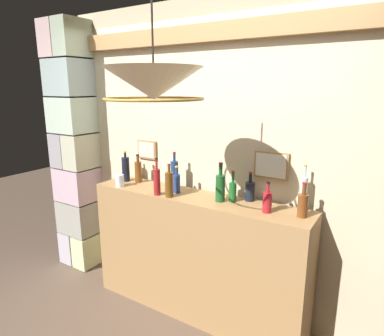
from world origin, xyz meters
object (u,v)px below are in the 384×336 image
(liquor_bottle_rum, at_px, (267,201))
(liquor_bottle_amaro, at_px, (220,187))
(liquor_bottle_tequila, at_px, (169,184))
(liquor_bottle_sherry, at_px, (175,174))
(liquor_bottle_vermouth, at_px, (157,181))
(liquor_bottle_scotch, at_px, (250,191))
(liquor_bottle_bourbon, at_px, (138,171))
(liquor_bottle_rye, at_px, (126,169))
(liquor_bottle_vodka, at_px, (233,191))
(liquor_bottle_whiskey, at_px, (303,193))
(glass_tumbler_rocks, at_px, (120,181))
(pendant_lamp, at_px, (154,85))
(liquor_bottle_gin, at_px, (303,204))
(liquor_bottle_mezcal, at_px, (177,183))

(liquor_bottle_rum, xyz_separation_m, liquor_bottle_amaro, (-0.40, 0.03, 0.03))
(liquor_bottle_tequila, xyz_separation_m, liquor_bottle_sherry, (-0.09, 0.20, 0.02))
(liquor_bottle_vermouth, relative_size, liquor_bottle_scotch, 1.34)
(liquor_bottle_tequila, bearing_deg, liquor_bottle_bourbon, 158.58)
(liquor_bottle_rye, relative_size, liquor_bottle_amaro, 0.93)
(liquor_bottle_vodka, xyz_separation_m, liquor_bottle_rye, (-1.12, -0.00, 0.03))
(liquor_bottle_rum, xyz_separation_m, liquor_bottle_whiskey, (0.20, 0.17, 0.05))
(liquor_bottle_scotch, bearing_deg, liquor_bottle_bourbon, -176.49)
(liquor_bottle_vodka, height_order, liquor_bottle_scotch, liquor_bottle_vodka)
(liquor_bottle_scotch, distance_m, liquor_bottle_amaro, 0.24)
(liquor_bottle_amaro, distance_m, glass_tumbler_rocks, 0.96)
(liquor_bottle_whiskey, height_order, glass_tumbler_rocks, liquor_bottle_whiskey)
(liquor_bottle_whiskey, distance_m, pendant_lamp, 1.31)
(liquor_bottle_tequila, distance_m, liquor_bottle_whiskey, 1.04)
(liquor_bottle_vodka, relative_size, pendant_lamp, 0.42)
(liquor_bottle_vodka, height_order, liquor_bottle_rye, liquor_bottle_rye)
(liquor_bottle_whiskey, relative_size, liquor_bottle_bourbon, 1.28)
(liquor_bottle_tequila, relative_size, liquor_bottle_gin, 1.11)
(liquor_bottle_whiskey, distance_m, liquor_bottle_bourbon, 1.50)
(liquor_bottle_whiskey, bearing_deg, liquor_bottle_vodka, -169.70)
(liquor_bottle_amaro, bearing_deg, liquor_bottle_whiskey, 12.96)
(liquor_bottle_rum, distance_m, liquor_bottle_scotch, 0.27)
(liquor_bottle_vodka, bearing_deg, pendant_lamp, -106.03)
(liquor_bottle_scotch, height_order, pendant_lamp, pendant_lamp)
(liquor_bottle_tequila, height_order, pendant_lamp, pendant_lamp)
(liquor_bottle_mezcal, xyz_separation_m, liquor_bottle_amaro, (0.41, 0.00, 0.03))
(liquor_bottle_scotch, relative_size, liquor_bottle_mezcal, 1.01)
(liquor_bottle_vodka, bearing_deg, glass_tumbler_rocks, -170.58)
(liquor_bottle_rum, relative_size, liquor_bottle_tequila, 0.82)
(liquor_bottle_scotch, bearing_deg, pendant_lamp, -111.15)
(liquor_bottle_rye, distance_m, liquor_bottle_sherry, 0.54)
(liquor_bottle_tequila, xyz_separation_m, liquor_bottle_mezcal, (-0.01, 0.12, -0.02))
(liquor_bottle_gin, height_order, liquor_bottle_rye, liquor_bottle_rye)
(liquor_bottle_gin, xyz_separation_m, pendant_lamp, (-0.75, -0.66, 0.80))
(liquor_bottle_scotch, relative_size, liquor_bottle_sherry, 0.71)
(liquor_bottle_rum, bearing_deg, liquor_bottle_gin, 11.22)
(liquor_bottle_rum, distance_m, liquor_bottle_amaro, 0.40)
(liquor_bottle_sherry, bearing_deg, pendant_lamp, -62.67)
(liquor_bottle_rye, distance_m, liquor_bottle_bourbon, 0.13)
(liquor_bottle_vodka, xyz_separation_m, liquor_bottle_scotch, (0.10, 0.09, -0.01))
(liquor_bottle_vodka, height_order, liquor_bottle_whiskey, liquor_bottle_whiskey)
(liquor_bottle_mezcal, bearing_deg, liquor_bottle_rum, -2.24)
(liquor_bottle_vermouth, xyz_separation_m, liquor_bottle_whiskey, (1.12, 0.28, 0.01))
(liquor_bottle_rye, bearing_deg, liquor_bottle_vermouth, -19.11)
(pendant_lamp, bearing_deg, liquor_bottle_rye, 142.99)
(glass_tumbler_rocks, relative_size, pendant_lamp, 0.18)
(liquor_bottle_gin, height_order, liquor_bottle_mezcal, liquor_bottle_gin)
(liquor_bottle_mezcal, relative_size, liquor_bottle_bourbon, 0.87)
(liquor_bottle_whiskey, relative_size, liquor_bottle_scotch, 1.46)
(liquor_bottle_gin, bearing_deg, liquor_bottle_mezcal, -179.15)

